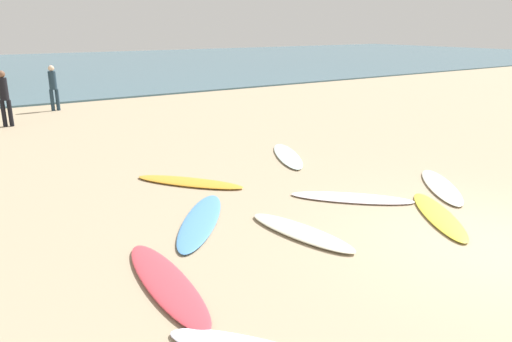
{
  "coord_description": "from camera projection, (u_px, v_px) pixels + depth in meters",
  "views": [
    {
      "loc": [
        -6.74,
        -3.4,
        3.23
      ],
      "look_at": [
        -1.39,
        4.59,
        0.3
      ],
      "focal_mm": 33.67,
      "sensor_mm": 36.0,
      "label": 1
    }
  ],
  "objects": [
    {
      "name": "surfboard_6",
      "position": [
        441.0,
        186.0,
        9.91
      ],
      "size": [
        1.91,
        2.17,
        0.08
      ],
      "primitive_type": "ellipsoid",
      "rotation": [
        0.0,
        0.0,
        -0.68
      ],
      "color": "silver",
      "rests_on": "ground_plane"
    },
    {
      "name": "surfboard_7",
      "position": [
        189.0,
        182.0,
        10.19
      ],
      "size": [
        1.94,
        2.29,
        0.08
      ],
      "primitive_type": "ellipsoid",
      "rotation": [
        0.0,
        0.0,
        0.66
      ],
      "color": "gold",
      "rests_on": "ground_plane"
    },
    {
      "name": "surfboard_2",
      "position": [
        166.0,
        282.0,
        6.2
      ],
      "size": [
        0.7,
        2.52,
        0.09
      ],
      "primitive_type": "ellipsoid",
      "rotation": [
        0.0,
        0.0,
        3.08
      ],
      "color": "#E2424F",
      "rests_on": "ground_plane"
    },
    {
      "name": "beachgoer_near",
      "position": [
        4.0,
        95.0,
        15.68
      ],
      "size": [
        0.36,
        0.36,
        1.83
      ],
      "rotation": [
        0.0,
        0.0,
        5.93
      ],
      "color": "black",
      "rests_on": "ground_plane"
    },
    {
      "name": "surfboard_1",
      "position": [
        200.0,
        221.0,
        8.18
      ],
      "size": [
        2.03,
        2.35,
        0.07
      ],
      "primitive_type": "ellipsoid",
      "rotation": [
        0.0,
        0.0,
        -0.67
      ],
      "color": "#4F90D3",
      "rests_on": "ground_plane"
    },
    {
      "name": "surfboard_4",
      "position": [
        301.0,
        232.0,
        7.71
      ],
      "size": [
        0.9,
        2.16,
        0.09
      ],
      "primitive_type": "ellipsoid",
      "rotation": [
        0.0,
        0.0,
        0.18
      ],
      "color": "silver",
      "rests_on": "ground_plane"
    },
    {
      "name": "surfboard_5",
      "position": [
        438.0,
        215.0,
        8.41
      ],
      "size": [
        1.71,
        2.17,
        0.07
      ],
      "primitive_type": "ellipsoid",
      "rotation": [
        0.0,
        0.0,
        2.54
      ],
      "color": "yellow",
      "rests_on": "ground_plane"
    },
    {
      "name": "surfboard_8",
      "position": [
        288.0,
        156.0,
        12.23
      ],
      "size": [
        1.59,
        2.48,
        0.08
      ],
      "primitive_type": "ellipsoid",
      "rotation": [
        0.0,
        0.0,
        2.69
      ],
      "color": "white",
      "rests_on": "ground_plane"
    },
    {
      "name": "beachgoer_mid",
      "position": [
        53.0,
        86.0,
        18.67
      ],
      "size": [
        0.34,
        0.29,
        1.75
      ],
      "rotation": [
        0.0,
        0.0,
        6.24
      ],
      "color": "#1E3342",
      "rests_on": "ground_plane"
    },
    {
      "name": "ground_plane",
      "position": [
        502.0,
        249.0,
        7.23
      ],
      "size": [
        120.0,
        120.0,
        0.0
      ],
      "primitive_type": "plane",
      "color": "tan"
    },
    {
      "name": "ocean_water",
      "position": [
        32.0,
        68.0,
        37.66
      ],
      "size": [
        120.0,
        40.0,
        0.08
      ],
      "primitive_type": "cube",
      "color": "#426675",
      "rests_on": "ground_plane"
    },
    {
      "name": "surfboard_3",
      "position": [
        352.0,
        198.0,
        9.27
      ],
      "size": [
        2.06,
        2.07,
        0.07
      ],
      "primitive_type": "ellipsoid",
      "rotation": [
        0.0,
        0.0,
        3.93
      ],
      "color": "white",
      "rests_on": "ground_plane"
    }
  ]
}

